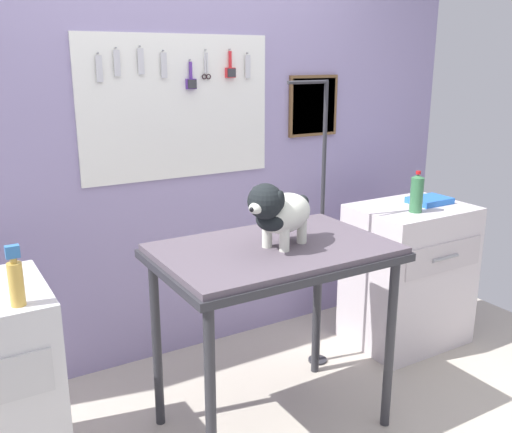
{
  "coord_description": "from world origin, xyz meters",
  "views": [
    {
      "loc": [
        -1.22,
        -1.69,
        1.72
      ],
      "look_at": [
        0.03,
        0.41,
        1.04
      ],
      "focal_mm": 39.81,
      "sensor_mm": 36.0,
      "label": 1
    }
  ],
  "objects_px": {
    "spray_bottle_short": "(16,280)",
    "soda_bottle": "(417,193)",
    "grooming_table": "(274,265)",
    "grooming_arm": "(320,240)",
    "dog": "(279,212)",
    "cabinet_right": "(408,274)"
  },
  "relations": [
    {
      "from": "cabinet_right",
      "to": "spray_bottle_short",
      "type": "relative_size",
      "value": 3.83
    },
    {
      "from": "grooming_table",
      "to": "spray_bottle_short",
      "type": "height_order",
      "value": "spray_bottle_short"
    },
    {
      "from": "dog",
      "to": "grooming_arm",
      "type": "bearing_deg",
      "value": 36.63
    },
    {
      "from": "spray_bottle_short",
      "to": "soda_bottle",
      "type": "height_order",
      "value": "soda_bottle"
    },
    {
      "from": "dog",
      "to": "cabinet_right",
      "type": "height_order",
      "value": "dog"
    },
    {
      "from": "spray_bottle_short",
      "to": "grooming_arm",
      "type": "bearing_deg",
      "value": 11.59
    },
    {
      "from": "grooming_table",
      "to": "spray_bottle_short",
      "type": "xyz_separation_m",
      "value": [
        -1.07,
        0.04,
        0.13
      ]
    },
    {
      "from": "grooming_table",
      "to": "spray_bottle_short",
      "type": "distance_m",
      "value": 1.08
    },
    {
      "from": "dog",
      "to": "spray_bottle_short",
      "type": "xyz_separation_m",
      "value": [
        -1.08,
        0.07,
        -0.12
      ]
    },
    {
      "from": "dog",
      "to": "spray_bottle_short",
      "type": "relative_size",
      "value": 1.82
    },
    {
      "from": "cabinet_right",
      "to": "spray_bottle_short",
      "type": "bearing_deg",
      "value": -173.05
    },
    {
      "from": "grooming_arm",
      "to": "grooming_table",
      "type": "bearing_deg",
      "value": -145.84
    },
    {
      "from": "spray_bottle_short",
      "to": "soda_bottle",
      "type": "bearing_deg",
      "value": 4.59
    },
    {
      "from": "grooming_arm",
      "to": "dog",
      "type": "height_order",
      "value": "grooming_arm"
    },
    {
      "from": "grooming_table",
      "to": "cabinet_right",
      "type": "height_order",
      "value": "grooming_table"
    },
    {
      "from": "grooming_table",
      "to": "dog",
      "type": "xyz_separation_m",
      "value": [
        0.01,
        -0.03,
        0.25
      ]
    },
    {
      "from": "cabinet_right",
      "to": "soda_bottle",
      "type": "relative_size",
      "value": 3.64
    },
    {
      "from": "cabinet_right",
      "to": "dog",
      "type": "bearing_deg",
      "value": -163.86
    },
    {
      "from": "grooming_table",
      "to": "grooming_arm",
      "type": "relative_size",
      "value": 0.65
    },
    {
      "from": "dog",
      "to": "cabinet_right",
      "type": "relative_size",
      "value": 0.48
    },
    {
      "from": "grooming_table",
      "to": "dog",
      "type": "height_order",
      "value": "dog"
    },
    {
      "from": "grooming_arm",
      "to": "cabinet_right",
      "type": "distance_m",
      "value": 0.72
    }
  ]
}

